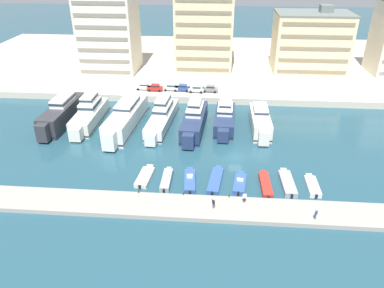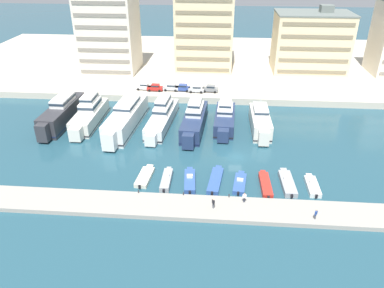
# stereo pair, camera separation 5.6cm
# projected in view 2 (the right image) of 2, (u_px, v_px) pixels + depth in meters

# --- Properties ---
(ground_plane) EXTENTS (400.00, 400.00, 0.00)m
(ground_plane) POSITION_uv_depth(u_px,v_px,m) (236.00, 157.00, 71.70)
(ground_plane) COLOR #234C5B
(quay_promenade) EXTENTS (180.00, 70.00, 1.70)m
(quay_promenade) POSITION_uv_depth(u_px,v_px,m) (232.00, 63.00, 125.36)
(quay_promenade) COLOR beige
(quay_promenade) RESTS_ON ground
(pier_dock) EXTENTS (120.00, 5.86, 0.73)m
(pier_dock) POSITION_uv_depth(u_px,v_px,m) (238.00, 210.00, 56.88)
(pier_dock) COLOR #9E998E
(pier_dock) RESTS_ON ground
(yacht_charcoal_far_left) EXTENTS (4.70, 20.27, 7.69)m
(yacht_charcoal_far_left) POSITION_uv_depth(u_px,v_px,m) (62.00, 113.00, 84.10)
(yacht_charcoal_far_left) COLOR #333338
(yacht_charcoal_far_left) RESTS_ON ground
(yacht_ivory_left) EXTENTS (4.53, 18.61, 8.18)m
(yacht_ivory_left) POSITION_uv_depth(u_px,v_px,m) (89.00, 114.00, 84.15)
(yacht_ivory_left) COLOR silver
(yacht_ivory_left) RESTS_ON ground
(yacht_white_mid_left) EXTENTS (6.14, 22.78, 7.50)m
(yacht_white_mid_left) POSITION_uv_depth(u_px,v_px,m) (126.00, 118.00, 81.98)
(yacht_white_mid_left) COLOR white
(yacht_white_mid_left) RESTS_ON ground
(yacht_white_center_left) EXTENTS (5.48, 21.34, 7.76)m
(yacht_white_center_left) POSITION_uv_depth(u_px,v_px,m) (162.00, 116.00, 83.62)
(yacht_white_center_left) COLOR white
(yacht_white_center_left) RESTS_ON ground
(yacht_navy_center) EXTENTS (5.16, 19.73, 8.06)m
(yacht_navy_center) POSITION_uv_depth(u_px,v_px,m) (194.00, 120.00, 81.50)
(yacht_navy_center) COLOR navy
(yacht_navy_center) RESTS_ON ground
(yacht_navy_center_right) EXTENTS (4.79, 16.78, 7.31)m
(yacht_navy_center_right) POSITION_uv_depth(u_px,v_px,m) (225.00, 118.00, 82.96)
(yacht_navy_center_right) COLOR navy
(yacht_navy_center_right) RESTS_ON ground
(yacht_ivory_mid_right) EXTENTS (4.13, 16.22, 6.81)m
(yacht_ivory_mid_right) POSITION_uv_depth(u_px,v_px,m) (260.00, 121.00, 81.27)
(yacht_ivory_mid_right) COLOR silver
(yacht_ivory_mid_right) RESTS_ON ground
(motorboat_cream_far_left) EXTENTS (2.64, 7.13, 0.82)m
(motorboat_cream_far_left) POSITION_uv_depth(u_px,v_px,m) (145.00, 177.00, 65.06)
(motorboat_cream_far_left) COLOR beige
(motorboat_cream_far_left) RESTS_ON ground
(motorboat_grey_left) EXTENTS (1.57, 7.18, 1.53)m
(motorboat_grey_left) POSITION_uv_depth(u_px,v_px,m) (167.00, 180.00, 63.87)
(motorboat_grey_left) COLOR #9EA3A8
(motorboat_grey_left) RESTS_ON ground
(motorboat_blue_mid_left) EXTENTS (2.37, 7.66, 1.49)m
(motorboat_blue_mid_left) POSITION_uv_depth(u_px,v_px,m) (190.00, 181.00, 63.70)
(motorboat_blue_mid_left) COLOR #33569E
(motorboat_blue_mid_left) RESTS_ON ground
(motorboat_blue_center_left) EXTENTS (2.79, 8.73, 0.84)m
(motorboat_blue_center_left) POSITION_uv_depth(u_px,v_px,m) (216.00, 180.00, 64.05)
(motorboat_blue_center_left) COLOR #33569E
(motorboat_blue_center_left) RESTS_ON ground
(motorboat_blue_center) EXTENTS (2.58, 6.93, 1.08)m
(motorboat_blue_center) POSITION_uv_depth(u_px,v_px,m) (240.00, 183.00, 63.28)
(motorboat_blue_center) COLOR #33569E
(motorboat_blue_center) RESTS_ON ground
(motorboat_red_center_right) EXTENTS (1.86, 7.92, 1.02)m
(motorboat_red_center_right) POSITION_uv_depth(u_px,v_px,m) (265.00, 185.00, 62.58)
(motorboat_red_center_right) COLOR red
(motorboat_red_center_right) RESTS_ON ground
(motorboat_grey_mid_right) EXTENTS (2.34, 8.30, 1.31)m
(motorboat_grey_mid_right) POSITION_uv_depth(u_px,v_px,m) (287.00, 183.00, 63.14)
(motorboat_grey_mid_right) COLOR #9EA3A8
(motorboat_grey_mid_right) RESTS_ON ground
(motorboat_white_right) EXTENTS (1.89, 6.61, 1.28)m
(motorboat_white_right) POSITION_uv_depth(u_px,v_px,m) (312.00, 186.00, 62.46)
(motorboat_white_right) COLOR white
(motorboat_white_right) RESTS_ON ground
(car_white_far_left) EXTENTS (4.25, 2.23, 1.80)m
(car_white_far_left) POSITION_uv_depth(u_px,v_px,m) (144.00, 86.00, 99.53)
(car_white_far_left) COLOR white
(car_white_far_left) RESTS_ON quay_promenade
(car_red_left) EXTENTS (4.16, 2.04, 1.80)m
(car_red_left) POSITION_uv_depth(u_px,v_px,m) (155.00, 87.00, 98.75)
(car_red_left) COLOR red
(car_red_left) RESTS_ON quay_promenade
(car_silver_mid_left) EXTENTS (4.18, 2.09, 1.80)m
(car_silver_mid_left) POSITION_uv_depth(u_px,v_px,m) (171.00, 87.00, 98.94)
(car_silver_mid_left) COLOR #B7BCC1
(car_silver_mid_left) RESTS_ON quay_promenade
(car_blue_center_left) EXTENTS (4.22, 2.17, 1.80)m
(car_blue_center_left) POSITION_uv_depth(u_px,v_px,m) (183.00, 87.00, 98.66)
(car_blue_center_left) COLOR #28428E
(car_blue_center_left) RESTS_ON quay_promenade
(car_silver_center) EXTENTS (4.15, 2.02, 1.80)m
(car_silver_center) POSITION_uv_depth(u_px,v_px,m) (196.00, 89.00, 97.78)
(car_silver_center) COLOR #B7BCC1
(car_silver_center) RESTS_ON quay_promenade
(car_grey_center_right) EXTENTS (4.24, 2.22, 1.80)m
(car_grey_center_right) POSITION_uv_depth(u_px,v_px,m) (210.00, 88.00, 98.02)
(car_grey_center_right) COLOR slate
(car_grey_center_right) RESTS_ON quay_promenade
(apartment_block_far_left) EXTENTS (16.26, 15.07, 27.69)m
(apartment_block_far_left) POSITION_uv_depth(u_px,v_px,m) (109.00, 27.00, 109.93)
(apartment_block_far_left) COLOR silver
(apartment_block_far_left) RESTS_ON quay_promenade
(apartment_block_left) EXTENTS (17.26, 15.83, 28.19)m
(apartment_block_left) POSITION_uv_depth(u_px,v_px,m) (205.00, 24.00, 111.98)
(apartment_block_left) COLOR beige
(apartment_block_left) RESTS_ON quay_promenade
(apartment_block_mid_left) EXTENTS (21.69, 14.06, 19.14)m
(apartment_block_mid_left) POSITION_uv_depth(u_px,v_px,m) (310.00, 42.00, 111.21)
(apartment_block_mid_left) COLOR beige
(apartment_block_mid_left) RESTS_ON quay_promenade
(pedestrian_near_edge) EXTENTS (0.47, 0.54, 1.71)m
(pedestrian_near_edge) POSITION_uv_depth(u_px,v_px,m) (316.00, 213.00, 53.99)
(pedestrian_near_edge) COLOR #4C515B
(pedestrian_near_edge) RESTS_ON pier_dock
(pedestrian_mid_deck) EXTENTS (0.66, 0.24, 1.70)m
(pedestrian_mid_deck) POSITION_uv_depth(u_px,v_px,m) (244.00, 197.00, 57.54)
(pedestrian_mid_deck) COLOR #282D3D
(pedestrian_mid_deck) RESTS_ON pier_dock
(pedestrian_far_side) EXTENTS (0.45, 0.59, 1.74)m
(pedestrian_far_side) POSITION_uv_depth(u_px,v_px,m) (213.00, 203.00, 56.23)
(pedestrian_far_side) COLOR #4C515B
(pedestrian_far_side) RESTS_ON pier_dock
(bollard_west) EXTENTS (0.20, 0.20, 0.61)m
(bollard_west) POSITION_uv_depth(u_px,v_px,m) (138.00, 191.00, 60.03)
(bollard_west) COLOR #2D2D33
(bollard_west) RESTS_ON pier_dock
(bollard_west_mid) EXTENTS (0.20, 0.20, 0.61)m
(bollard_west_mid) POSITION_uv_depth(u_px,v_px,m) (183.00, 193.00, 59.51)
(bollard_west_mid) COLOR #2D2D33
(bollard_west_mid) RESTS_ON pier_dock
(bollard_east_mid) EXTENTS (0.20, 0.20, 0.61)m
(bollard_east_mid) POSITION_uv_depth(u_px,v_px,m) (229.00, 195.00, 59.00)
(bollard_east_mid) COLOR #2D2D33
(bollard_east_mid) RESTS_ON pier_dock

